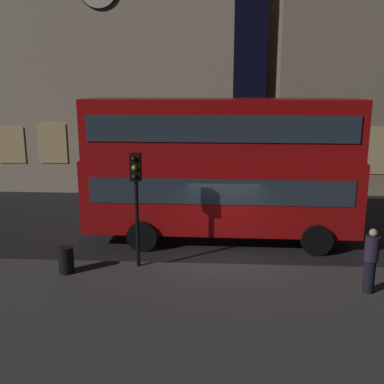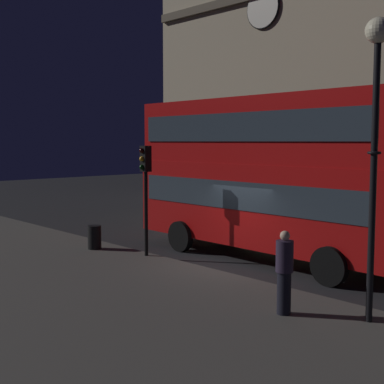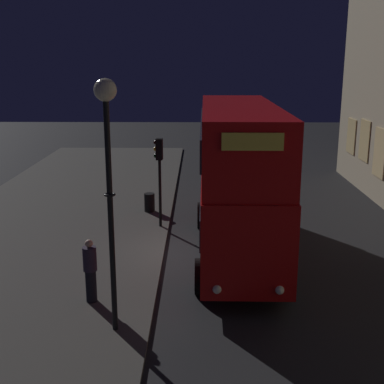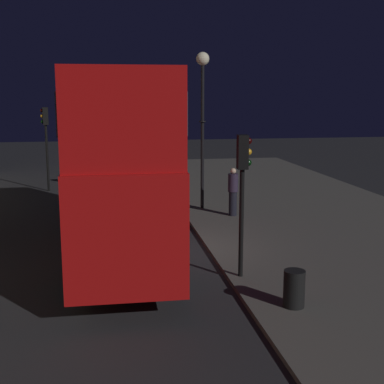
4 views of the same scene
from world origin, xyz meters
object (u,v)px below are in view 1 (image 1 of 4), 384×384
Objects in this scene: litter_bin at (66,260)px; double_decker_bus at (221,163)px; traffic_light_near_kerb at (136,186)px; pedestrian at (371,260)px.

double_decker_bus is at bearing 37.29° from litter_bin.
double_decker_bus reaches higher than litter_bin.
traffic_light_near_kerb is 7.12m from pedestrian.
traffic_light_near_kerb is at bearing -71.82° from pedestrian.
traffic_light_near_kerb reaches higher than litter_bin.
traffic_light_near_kerb is 1.97× the size of pedestrian.
pedestrian is (6.77, -1.45, -1.68)m from traffic_light_near_kerb.
double_decker_bus is 12.15× the size of litter_bin.
double_decker_bus is at bearing 52.99° from traffic_light_near_kerb.
double_decker_bus is at bearing -106.44° from pedestrian.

